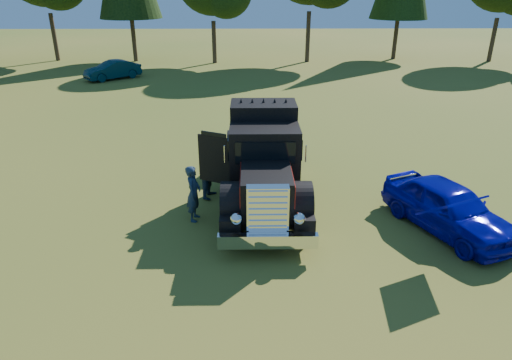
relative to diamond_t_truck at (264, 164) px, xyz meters
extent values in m
plane|color=#415B1A|center=(0.61, -2.54, -1.28)|extent=(120.00, 120.00, 0.00)
cylinder|color=#2D2116|center=(-17.39, 28.46, 0.70)|extent=(0.36, 0.36, 3.96)
cylinder|color=#2D2116|center=(-10.39, 27.96, 1.06)|extent=(0.36, 0.36, 4.68)
cylinder|color=#2D2116|center=(-3.39, 26.96, 0.43)|extent=(0.36, 0.36, 3.42)
cylinder|color=#2D2116|center=(4.61, 27.46, 0.79)|extent=(0.36, 0.36, 4.14)
cylinder|color=#2D2116|center=(12.61, 28.96, 0.97)|extent=(0.36, 0.36, 4.50)
cylinder|color=#2D2116|center=(20.61, 27.46, 0.52)|extent=(0.36, 0.36, 3.60)
cylinder|color=black|center=(-1.04, -2.08, -0.73)|extent=(0.32, 1.10, 1.10)
cylinder|color=black|center=(1.06, -2.08, -0.73)|extent=(0.32, 1.10, 1.10)
cylinder|color=black|center=(-1.04, 2.72, -0.73)|extent=(0.32, 1.10, 1.10)
cylinder|color=black|center=(1.06, 2.72, -0.73)|extent=(0.32, 1.10, 1.10)
cylinder|color=black|center=(-0.71, 2.72, -0.73)|extent=(0.32, 1.10, 1.10)
cylinder|color=black|center=(0.73, 2.72, -0.73)|extent=(0.32, 1.10, 1.10)
cube|color=black|center=(0.01, 0.52, -0.66)|extent=(1.60, 6.40, 0.28)
cube|color=white|center=(0.01, -3.33, -0.73)|extent=(2.50, 0.22, 0.36)
cube|color=white|center=(0.01, -3.03, -0.03)|extent=(1.05, 0.30, 1.30)
cube|color=black|center=(0.01, -1.98, 0.02)|extent=(1.35, 1.80, 1.10)
cube|color=maroon|center=(-0.68, -1.98, 0.22)|extent=(0.02, 1.80, 0.60)
cube|color=maroon|center=(0.70, -1.98, 0.22)|extent=(0.02, 1.80, 0.60)
cylinder|color=black|center=(-0.94, -2.08, -0.33)|extent=(0.55, 1.24, 1.24)
cylinder|color=black|center=(0.96, -2.08, -0.33)|extent=(0.55, 1.24, 1.24)
sphere|color=white|center=(-0.77, -3.10, -0.23)|extent=(0.32, 0.32, 0.32)
sphere|color=white|center=(0.79, -3.10, -0.23)|extent=(0.32, 0.32, 0.32)
cube|color=black|center=(0.01, -0.43, 0.27)|extent=(2.05, 1.30, 2.10)
cube|color=black|center=(0.01, -1.10, 0.77)|extent=(1.70, 0.05, 0.65)
cube|color=black|center=(0.01, 0.87, 0.47)|extent=(2.05, 1.30, 2.50)
cube|color=black|center=(0.01, 2.52, -0.33)|extent=(2.00, 2.00, 0.35)
cube|color=black|center=(-1.52, -0.02, 0.17)|extent=(1.01, 0.54, 1.50)
cube|color=#8E3914|center=(-1.54, 0.02, 0.02)|extent=(0.77, 0.39, 0.75)
imported|color=#072B9C|center=(5.09, -1.87, -0.58)|extent=(3.19, 4.42, 1.40)
cube|color=#072B9C|center=(4.40, -3.42, 0.27)|extent=(1.57, 1.38, 0.67)
imported|color=#1F3348|center=(-2.06, -1.16, -0.43)|extent=(0.48, 0.66, 1.69)
imported|color=#1B1F41|center=(-1.67, 0.42, -0.41)|extent=(0.87, 0.99, 1.73)
imported|color=#0A4041|center=(-10.18, 19.95, -0.63)|extent=(3.88, 3.57, 1.29)
camera|label=1|loc=(-0.43, -13.10, 5.21)|focal=32.00mm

